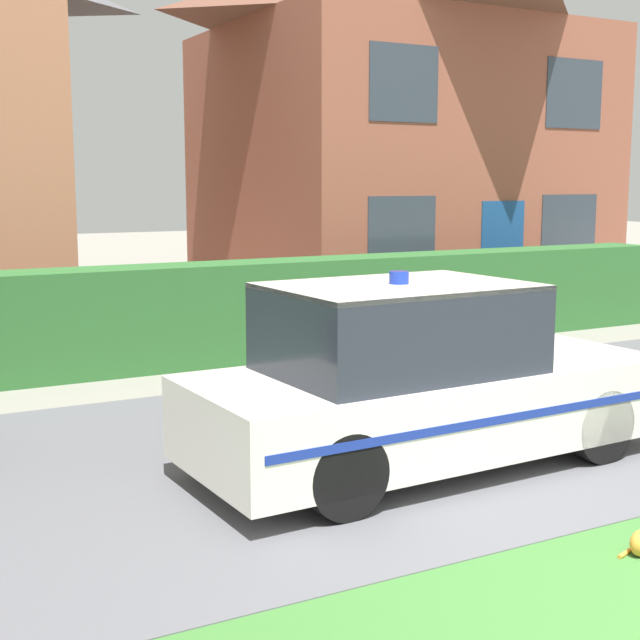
% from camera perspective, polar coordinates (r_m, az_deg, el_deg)
% --- Properties ---
extents(road_strip, '(28.00, 5.30, 0.01)m').
position_cam_1_polar(road_strip, '(8.45, 1.22, -7.97)').
color(road_strip, '#5B5B60').
rests_on(road_strip, ground).
extents(lawn_verge, '(28.00, 1.87, 0.01)m').
position_cam_1_polar(lawn_verge, '(5.82, 19.80, -16.53)').
color(lawn_verge, '#3D7533').
rests_on(lawn_verge, ground).
extents(garden_hedge, '(15.91, 0.85, 1.36)m').
position_cam_1_polar(garden_hedge, '(12.19, -6.97, 0.42)').
color(garden_hedge, '#2D662D').
rests_on(garden_hedge, ground).
extents(police_car, '(4.31, 1.80, 1.71)m').
position_cam_1_polar(police_car, '(7.69, 6.39, -3.91)').
color(police_car, black).
rests_on(police_car, road_strip).
extents(house_right, '(7.47, 6.81, 7.39)m').
position_cam_1_polar(house_right, '(19.52, 4.83, 12.67)').
color(house_right, '#93513D').
rests_on(house_right, ground).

